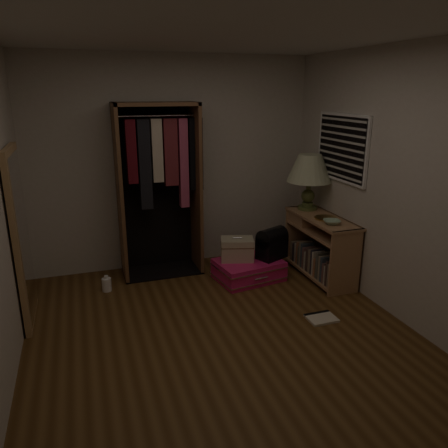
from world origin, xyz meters
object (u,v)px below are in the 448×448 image
Objects in this scene: pink_suitcase at (249,270)px; white_jug at (107,284)px; train_case at (237,249)px; black_bag at (272,243)px; floor_mirror at (21,237)px; open_wardrobe at (160,176)px; table_lamp at (309,169)px; console_bookshelf at (318,244)px.

white_jug is at bearing 164.03° from pink_suitcase.
black_bag is at bearing 5.38° from train_case.
floor_mirror reaches higher than pink_suitcase.
floor_mirror is at bearing -152.35° from open_wardrobe.
open_wardrobe is 1.39m from white_jug.
open_wardrobe is at bearing 27.68° from white_jug.
white_jug is (-2.49, 0.02, -1.17)m from table_lamp.
black_bag is 0.59× the size of table_lamp.
console_bookshelf is 0.92m from table_lamp.
pink_suitcase is at bearing -167.77° from table_lamp.
table_lamp is at bearing 3.44° from pink_suitcase.
console_bookshelf is 2.49× the size of train_case.
open_wardrobe is 2.99× the size of table_lamp.
open_wardrobe is 1.70m from floor_mirror.
white_jug is (-1.64, 0.21, -0.04)m from pink_suitcase.
floor_mirror is (-1.48, -0.77, -0.36)m from open_wardrobe.
table_lamp reaches higher than white_jug.
white_jug is (0.75, 0.39, -0.77)m from floor_mirror.
console_bookshelf reaches higher than pink_suitcase.
black_bag reaches higher than train_case.
console_bookshelf is at bearing -90.81° from table_lamp.
train_case is 0.43m from black_bag.
white_jug is at bearing -168.11° from train_case.
open_wardrobe reaches higher than floor_mirror.
train_case reaches higher than pink_suitcase.
train_case is 1.31m from table_lamp.
table_lamp is (0.56, 0.19, 0.82)m from black_bag.
black_bag is (-0.55, 0.14, 0.03)m from console_bookshelf.
open_wardrobe is 1.21× the size of floor_mirror.
console_bookshelf is 0.57m from black_bag.
console_bookshelf is at bearing -22.56° from open_wardrobe.
train_case is (2.27, 0.27, -0.48)m from floor_mirror.
floor_mirror is at bearing -179.26° from console_bookshelf.
table_lamp is at bearing -12.86° from open_wardrobe.
floor_mirror is 3.78× the size of train_case.
white_jug is (-0.72, -0.38, -1.13)m from open_wardrobe.
floor_mirror is 2.51m from pink_suitcase.
table_lamp is (1.77, -0.40, 0.04)m from open_wardrobe.
train_case is at bearing 144.90° from black_bag.
black_bag is (1.21, -0.59, -0.78)m from open_wardrobe.
black_bag is at bearing -6.20° from white_jug.
open_wardrobe is at bearing 130.19° from black_bag.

